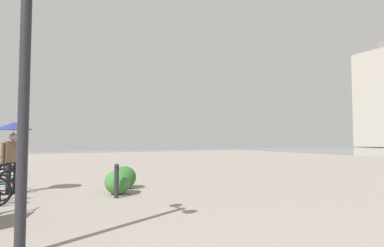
{
  "coord_description": "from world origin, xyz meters",
  "views": [
    {
      "loc": [
        0.03,
        1.32,
        1.53
      ],
      "look_at": [
        10.6,
        -4.36,
        2.16
      ],
      "focal_mm": 28.59,
      "sensor_mm": 36.0,
      "label": 1
    }
  ],
  "objects": [
    {
      "name": "lamppost",
      "position": [
        4.72,
        1.38,
        2.61
      ],
      "size": [
        0.98,
        0.28,
        3.91
      ],
      "color": "#232328",
      "rests_on": "ground"
    },
    {
      "name": "pedestrian",
      "position": [
        10.2,
        1.69,
        1.6
      ],
      "size": [
        1.0,
        1.0,
        2.03
      ],
      "color": "black",
      "rests_on": "ground"
    },
    {
      "name": "bollard_mid",
      "position": [
        8.08,
        -0.75,
        0.47
      ],
      "size": [
        0.13,
        0.13,
        0.9
      ],
      "color": "#232328",
      "rests_on": "ground"
    },
    {
      "name": "shrub_low",
      "position": [
        9.53,
        -1.37,
        0.34
      ],
      "size": [
        0.81,
        0.73,
        0.69
      ],
      "color": "#2D6628",
      "rests_on": "ground"
    },
    {
      "name": "shrub_round",
      "position": [
        8.6,
        -0.93,
        0.34
      ],
      "size": [
        0.8,
        0.72,
        0.68
      ],
      "color": "#387533",
      "rests_on": "ground"
    }
  ]
}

